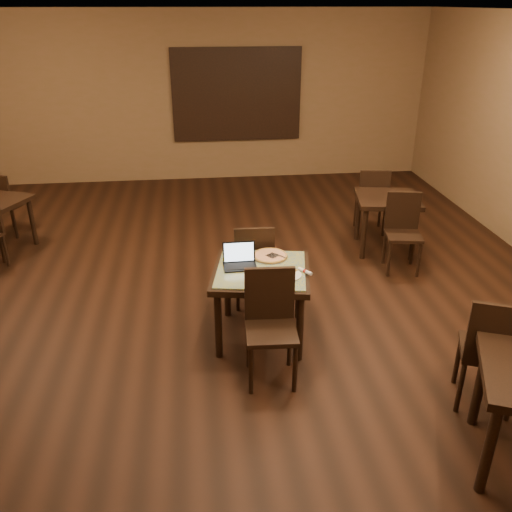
{
  "coord_description": "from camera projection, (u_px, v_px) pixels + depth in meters",
  "views": [
    {
      "loc": [
        -0.34,
        -5.13,
        3.09
      ],
      "look_at": [
        0.21,
        -0.42,
        0.85
      ],
      "focal_mm": 38.0,
      "sensor_mm": 36.0,
      "label": 1
    }
  ],
  "objects": [
    {
      "name": "other_table_a",
      "position": [
        387.0,
        206.0,
        7.2
      ],
      "size": [
        0.93,
        0.93,
        0.75
      ],
      "rotation": [
        0.0,
        0.0,
        -0.17
      ],
      "color": "black",
      "rests_on": "ground"
    },
    {
      "name": "other_table_b_chair_far",
      "position": [
        5.0,
        200.0,
        7.7
      ],
      "size": [
        0.53,
        0.53,
        0.93
      ],
      "rotation": [
        0.0,
        0.0,
        2.71
      ],
      "color": "black",
      "rests_on": "ground"
    },
    {
      "name": "chair_main_far",
      "position": [
        254.0,
        261.0,
        5.84
      ],
      "size": [
        0.44,
        0.44,
        0.98
      ],
      "rotation": [
        0.0,
        0.0,
        3.1
      ],
      "color": "black",
      "rests_on": "ground"
    },
    {
      "name": "wall_back",
      "position": [
        209.0,
        98.0,
        9.82
      ],
      "size": [
        8.0,
        0.02,
        3.0
      ],
      "primitive_type": "cube",
      "color": "#856243",
      "rests_on": "ground"
    },
    {
      "name": "tiled_table",
      "position": [
        261.0,
        278.0,
        5.25
      ],
      "size": [
        1.07,
        1.07,
        0.76
      ],
      "rotation": [
        0.0,
        0.0,
        -0.18
      ],
      "color": "black",
      "rests_on": "ground"
    },
    {
      "name": "other_table_a_chair_far",
      "position": [
        372.0,
        197.0,
        7.74
      ],
      "size": [
        0.49,
        0.49,
        0.97
      ],
      "rotation": [
        0.0,
        0.0,
        2.97
      ],
      "color": "black",
      "rests_on": "ground"
    },
    {
      "name": "ground",
      "position": [
        232.0,
        311.0,
        5.97
      ],
      "size": [
        10.0,
        10.0,
        0.0
      ],
      "primitive_type": "plane",
      "color": "black",
      "rests_on": "ground"
    },
    {
      "name": "chair_main_near",
      "position": [
        270.0,
        319.0,
        4.73
      ],
      "size": [
        0.46,
        0.46,
        1.02
      ],
      "rotation": [
        0.0,
        0.0,
        -0.05
      ],
      "color": "black",
      "rests_on": "ground"
    },
    {
      "name": "other_table_a_chair_near",
      "position": [
        403.0,
        227.0,
        6.72
      ],
      "size": [
        0.49,
        0.49,
        0.97
      ],
      "rotation": [
        0.0,
        0.0,
        -0.17
      ],
      "color": "black",
      "rests_on": "ground"
    },
    {
      "name": "pizza_whole",
      "position": [
        270.0,
        256.0,
        5.42
      ],
      "size": [
        0.35,
        0.35,
        0.02
      ],
      "color": "beige",
      "rests_on": "pizza_pan"
    },
    {
      "name": "other_table_c_chair_far",
      "position": [
        492.0,
        348.0,
        4.3
      ],
      "size": [
        0.6,
        0.6,
        1.05
      ],
      "rotation": [
        0.0,
        0.0,
        2.75
      ],
      "color": "black",
      "rests_on": "ground"
    },
    {
      "name": "napkin_roll",
      "position": [
        305.0,
        271.0,
        5.11
      ],
      "size": [
        0.12,
        0.15,
        0.04
      ],
      "rotation": [
        0.0,
        0.0,
        0.64
      ],
      "color": "white",
      "rests_on": "tiled_table"
    },
    {
      "name": "mural",
      "position": [
        237.0,
        95.0,
        9.81
      ],
      "size": [
        2.34,
        0.05,
        1.64
      ],
      "color": "#296499",
      "rests_on": "wall_back"
    },
    {
      "name": "plate",
      "position": [
        287.0,
        275.0,
        5.06
      ],
      "size": [
        0.27,
        0.27,
        0.01
      ],
      "primitive_type": "cylinder",
      "color": "white",
      "rests_on": "tiled_table"
    },
    {
      "name": "pizza_slice",
      "position": [
        287.0,
        274.0,
        5.05
      ],
      "size": [
        0.23,
        0.23,
        0.02
      ],
      "primitive_type": null,
      "rotation": [
        0.0,
        0.0,
        0.58
      ],
      "color": "beige",
      "rests_on": "plate"
    },
    {
      "name": "ceiling",
      "position": [
        226.0,
        13.0,
        4.69
      ],
      "size": [
        8.0,
        10.0,
        0.02
      ],
      "primitive_type": "cube",
      "rotation": [
        3.14,
        0.0,
        0.0
      ],
      "color": "silver",
      "rests_on": "wall_back"
    },
    {
      "name": "pizza_pan",
      "position": [
        270.0,
        257.0,
        5.43
      ],
      "size": [
        0.34,
        0.34,
        0.01
      ],
      "primitive_type": "cylinder",
      "color": "silver",
      "rests_on": "tiled_table"
    },
    {
      "name": "spatula",
      "position": [
        272.0,
        256.0,
        5.4
      ],
      "size": [
        0.23,
        0.26,
        0.01
      ],
      "primitive_type": "cube",
      "rotation": [
        0.0,
        0.0,
        0.68
      ],
      "color": "silver",
      "rests_on": "pizza_whole"
    },
    {
      "name": "laptop",
      "position": [
        240.0,
        260.0,
        5.25
      ],
      "size": [
        0.32,
        0.25,
        0.22
      ],
      "rotation": [
        0.0,
        0.0,
        0.02
      ],
      "color": "black",
      "rests_on": "tiled_table"
    }
  ]
}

